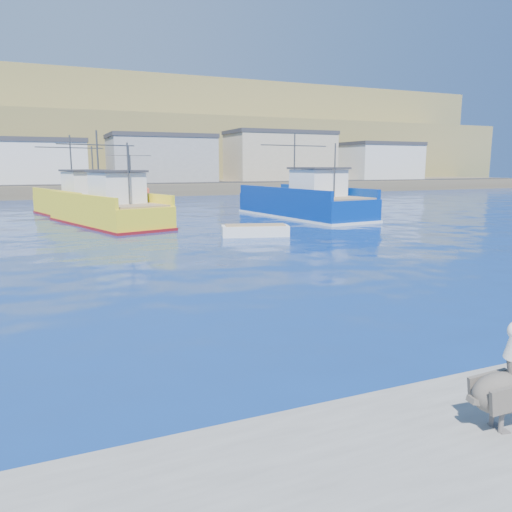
% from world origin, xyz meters
% --- Properties ---
extents(ground, '(260.00, 260.00, 0.00)m').
position_xyz_m(ground, '(0.00, 0.00, 0.00)').
color(ground, navy).
rests_on(ground, ground).
extents(far_shore, '(200.00, 81.00, 24.00)m').
position_xyz_m(far_shore, '(0.00, 109.20, 8.98)').
color(far_shore, brown).
rests_on(far_shore, ground).
extents(trawler_yellow_a, '(6.99, 12.56, 6.60)m').
position_xyz_m(trawler_yellow_a, '(-4.27, 33.38, 1.07)').
color(trawler_yellow_a, yellow).
rests_on(trawler_yellow_a, ground).
extents(trawler_yellow_b, '(7.42, 12.64, 6.60)m').
position_xyz_m(trawler_yellow_b, '(-2.82, 26.73, 1.08)').
color(trawler_yellow_b, yellow).
rests_on(trawler_yellow_b, ground).
extents(trawler_blue, '(6.44, 13.77, 6.77)m').
position_xyz_m(trawler_blue, '(12.36, 26.14, 1.15)').
color(trawler_blue, navy).
rests_on(trawler_blue, ground).
extents(boat_orange, '(4.65, 9.20, 6.15)m').
position_xyz_m(boat_orange, '(1.64, 44.68, 1.06)').
color(boat_orange, '#E74929').
rests_on(boat_orange, ground).
extents(skiff_mid, '(4.11, 2.36, 0.85)m').
position_xyz_m(skiff_mid, '(4.31, 17.55, 0.27)').
color(skiff_mid, silver).
rests_on(skiff_mid, ground).
extents(skiff_far, '(3.21, 4.70, 0.97)m').
position_xyz_m(skiff_far, '(17.01, 38.37, 0.31)').
color(skiff_far, silver).
rests_on(skiff_far, ground).
extents(pelican, '(1.26, 0.65, 1.55)m').
position_xyz_m(pelican, '(-1.49, -4.64, 1.16)').
color(pelican, '#595451').
rests_on(pelican, dock).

